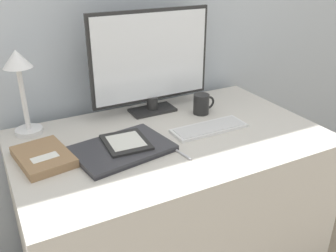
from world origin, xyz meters
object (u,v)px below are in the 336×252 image
notebook (43,157)px  coffee_mug (202,104)px  ereader (126,142)px  monitor (151,61)px  desk_lamp (20,78)px  pen (178,151)px  keyboard (209,128)px  laptop (122,149)px

notebook → coffee_mug: bearing=7.9°
ereader → monitor: bearing=49.0°
monitor → desk_lamp: 0.54m
ereader → pen: 0.20m
keyboard → ereader: bearing=178.3°
ereader → pen: (0.16, -0.12, -0.02)m
coffee_mug → pen: 0.39m
monitor → keyboard: size_ratio=1.74×
monitor → notebook: size_ratio=2.17×
keyboard → notebook: 0.66m
ereader → coffee_mug: size_ratio=1.82×
notebook → desk_lamp: bearing=91.7°
desk_lamp → notebook: size_ratio=1.33×
monitor → coffee_mug: (0.19, -0.13, -0.19)m
monitor → desk_lamp: monitor is taller
ereader → coffee_mug: 0.46m
laptop → desk_lamp: desk_lamp is taller
laptop → pen: (0.18, -0.10, -0.01)m
desk_lamp → coffee_mug: desk_lamp is taller
monitor → notebook: monitor is taller
ereader → desk_lamp: desk_lamp is taller
notebook → ereader: bearing=-9.5°
keyboard → ereader: ereader is taller
laptop → coffee_mug: (0.45, 0.17, 0.04)m
desk_lamp → notebook: desk_lamp is taller
monitor → laptop: (-0.27, -0.29, -0.23)m
notebook → pen: notebook is taller
laptop → desk_lamp: size_ratio=1.11×
laptop → coffee_mug: bearing=20.1°
keyboard → desk_lamp: bearing=154.8°
ereader → coffee_mug: (0.43, 0.15, 0.02)m
ereader → notebook: same height
keyboard → coffee_mug: 0.18m
laptop → notebook: notebook is taller
laptop → desk_lamp: bearing=131.0°
desk_lamp → notebook: bearing=-88.3°
monitor → ereader: size_ratio=2.90×
monitor → keyboard: (0.12, -0.29, -0.23)m
laptop → ereader: ereader is taller
laptop → ereader: (0.02, 0.02, 0.02)m
laptop → pen: 0.21m
keyboard → pen: size_ratio=2.23×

